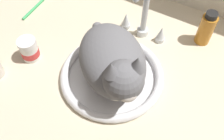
{
  "coord_description": "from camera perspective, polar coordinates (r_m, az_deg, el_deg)",
  "views": [
    {
      "loc": [
        25.93,
        -43.8,
        69.45
      ],
      "look_at": [
        3.36,
        -4.2,
        7.0
      ],
      "focal_mm": 40.9,
      "sensor_mm": 36.0,
      "label": 1
    }
  ],
  "objects": [
    {
      "name": "amber_bottle",
      "position": [
        0.92,
        20.32,
        8.69
      ],
      "size": [
        5.14,
        5.14,
        12.67
      ],
      "color": "#C67A23",
      "rests_on": "countertop"
    },
    {
      "name": "faucet",
      "position": [
        0.87,
        7.09,
        11.77
      ],
      "size": [
        16.76,
        11.77,
        22.58
      ],
      "color": "silver",
      "rests_on": "countertop"
    },
    {
      "name": "sink_basin",
      "position": [
        0.8,
        0.0,
        -1.2
      ],
      "size": [
        32.32,
        32.32,
        2.67
      ],
      "color": "white",
      "rests_on": "countertop"
    },
    {
      "name": "cat",
      "position": [
        0.71,
        0.47,
        1.49
      ],
      "size": [
        32.06,
        32.01,
        18.94
      ],
      "color": "slate",
      "rests_on": "sink_basin"
    },
    {
      "name": "countertop",
      "position": [
        0.85,
        -0.57,
        0.71
      ],
      "size": [
        116.41,
        80.8,
        3.0
      ],
      "primitive_type": "cube",
      "color": "beige",
      "rests_on": "ground"
    },
    {
      "name": "toothbrush",
      "position": [
        1.08,
        -16.37,
        13.78
      ],
      "size": [
        1.97,
        17.03,
        1.7
      ],
      "color": "#3FB266",
      "rests_on": "countertop"
    },
    {
      "name": "pill_bottle",
      "position": [
        0.87,
        -18.01,
        4.33
      ],
      "size": [
        6.01,
        6.01,
        7.96
      ],
      "color": "white",
      "rests_on": "countertop"
    }
  ]
}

